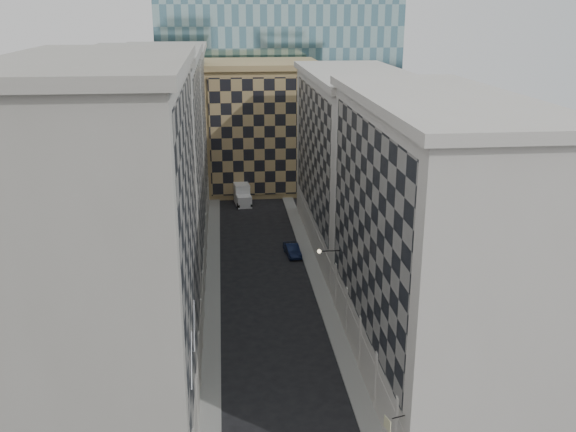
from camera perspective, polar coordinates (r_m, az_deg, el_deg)
sidewalk_west at (r=62.92m, az=-6.72°, el=-6.69°), size 1.50×100.00×0.15m
sidewalk_east at (r=63.55m, az=2.84°, el=-6.31°), size 1.50×100.00×0.15m
bldg_left_a at (r=41.43m, az=-15.36°, el=-3.08°), size 10.80×22.80×23.70m
bldg_left_b at (r=62.40m, az=-12.26°, el=3.78°), size 10.80×22.80×22.70m
bldg_left_c at (r=83.90m, az=-10.72°, el=7.15°), size 10.80×22.80×21.70m
bldg_right_a at (r=47.43m, az=12.52°, el=-2.07°), size 10.80×26.80×20.70m
bldg_right_b at (r=72.60m, az=5.96°, el=4.89°), size 10.80×28.80×19.70m
tan_block at (r=96.72m, az=-2.40°, el=8.05°), size 16.80×14.80×18.80m
church_tower at (r=109.22m, az=-4.12°, el=18.41°), size 7.20×7.20×51.50m
flagpoles_left at (r=37.95m, az=-8.47°, el=-11.01°), size 0.10×6.33×2.33m
bracket_lamp at (r=55.59m, az=2.98°, el=-3.15°), size 1.98×0.36×0.36m
box_truck at (r=90.05m, az=-4.09°, el=1.86°), size 2.55×5.18×2.74m
dark_car at (r=71.19m, az=0.39°, el=-3.03°), size 1.79×4.10×1.31m
shop_sign at (r=38.66m, az=8.91°, el=-17.75°), size 1.15×0.71×0.81m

